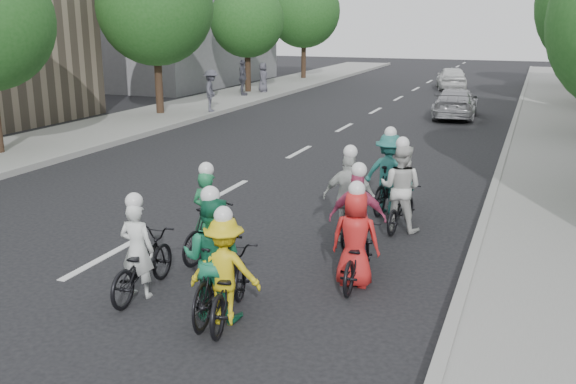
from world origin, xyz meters
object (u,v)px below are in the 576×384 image
Objects in this scene: cyclist_5 at (210,225)px; spectator_1 at (243,78)px; cyclist_8 at (350,208)px; follow_car_trail at (452,78)px; cyclist_0 at (141,261)px; cyclist_3 at (358,226)px; cyclist_7 at (389,179)px; spectator_2 at (263,77)px; spectator_0 at (211,91)px; cyclist_1 at (214,268)px; follow_car_lead at (456,103)px; cyclist_2 at (227,279)px; cyclist_4 at (356,249)px; cyclist_6 at (401,196)px.

spectator_1 is at bearing -58.54° from cyclist_5.
cyclist_5 is 2.67m from cyclist_8.
cyclist_8 is 28.16m from follow_car_trail.
cyclist_0 is 0.92× the size of cyclist_3.
cyclist_5 is 0.93× the size of cyclist_7.
cyclist_5 is at bearing -167.94° from spectator_2.
cyclist_3 is 1.13× the size of cyclist_5.
cyclist_8 is (1.99, 1.79, 0.03)m from cyclist_5.
spectator_0 is 1.13× the size of spectator_2.
spectator_1 reaches higher than cyclist_7.
spectator_1 is 1.15× the size of spectator_2.
spectator_0 reaches higher than cyclist_1.
follow_car_trail is at bearing -77.13° from cyclist_7.
cyclist_0 is at bearing 52.54° from cyclist_8.
cyclist_5 is at bearing -68.36° from cyclist_1.
spectator_1 is (-10.52, 23.34, 0.35)m from cyclist_1.
cyclist_0 is 1.73m from cyclist_5.
cyclist_1 is 0.98× the size of cyclist_3.
follow_car_lead is 2.31× the size of spectator_1.
cyclist_0 is 0.43× the size of follow_car_lead.
spectator_1 is at bearing -73.70° from cyclist_1.
cyclist_4 is (1.31, 1.86, -0.02)m from cyclist_2.
follow_car_lead is at bearing -90.42° from cyclist_4.
follow_car_lead is 2.34× the size of spectator_0.
spectator_1 reaches higher than cyclist_8.
cyclist_6 is (1.40, 4.81, 0.07)m from cyclist_2.
spectator_2 is (0.32, 1.91, -0.12)m from spectator_1.
cyclist_7 is 26.08m from follow_car_trail.
spectator_1 is at bearing -47.96° from cyclist_7.
spectator_1 is at bearing -18.39° from follow_car_lead.
cyclist_7 is (2.26, 3.89, 0.12)m from cyclist_5.
cyclist_4 reaches higher than cyclist_2.
spectator_0 is at bearing -70.02° from cyclist_1.
spectator_0 is at bearing -43.00° from cyclist_6.
cyclist_2 is at bearing 85.15° from follow_car_lead.
cyclist_0 is 1.13× the size of spectator_2.
cyclist_7 is 1.03× the size of spectator_0.
cyclist_3 reaches higher than follow_car_trail.
spectator_1 is at bearing 161.30° from spectator_2.
cyclist_6 is 1.18× the size of spectator_2.
cyclist_3 is (2.71, 2.39, 0.13)m from cyclist_0.
cyclist_8 reaches higher than follow_car_lead.
spectator_2 is at bearing -79.49° from cyclist_2.
cyclist_8 is at bearing -162.01° from spectator_2.
cyclist_1 is (1.38, -0.25, 0.18)m from cyclist_0.
follow_car_trail is 2.47× the size of spectator_2.
spectator_2 is at bearing -14.60° from spectator_0.
cyclist_1 is at bearing 127.31° from cyclist_5.
cyclist_5 is 29.89m from follow_car_trail.
follow_car_trail is 11.40m from spectator_2.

